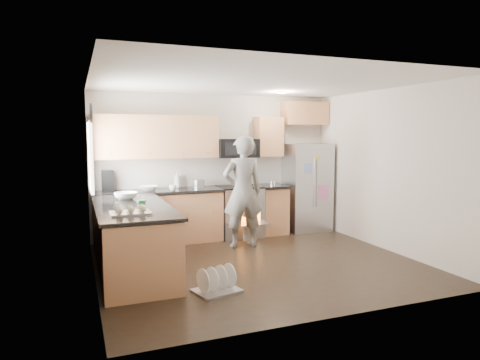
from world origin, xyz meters
name	(u,v)px	position (x,y,z in m)	size (l,w,h in m)	color
ground	(258,263)	(0.00, 0.00, 0.00)	(4.50, 4.50, 0.00)	black
room_shell	(256,148)	(-0.04, 0.02, 1.67)	(4.54, 4.04, 2.62)	beige
back_cabinet_run	(188,186)	(-0.59, 1.75, 0.96)	(4.45, 0.64, 2.50)	#C37C4E
peninsula	(133,238)	(-1.75, 0.25, 0.47)	(0.96, 2.36, 1.03)	#C37C4E
stove_range	(239,200)	(0.35, 1.69, 0.68)	(0.76, 0.97, 1.79)	#B7B7BC
refrigerator	(307,187)	(1.77, 1.70, 0.85)	(0.83, 0.67, 1.69)	#B7B7BC
person	(243,192)	(0.13, 0.95, 0.93)	(0.68, 0.44, 1.85)	gray
dish_rack	(217,285)	(-0.92, -0.88, 0.08)	(0.60, 0.52, 0.32)	#B7B7BC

